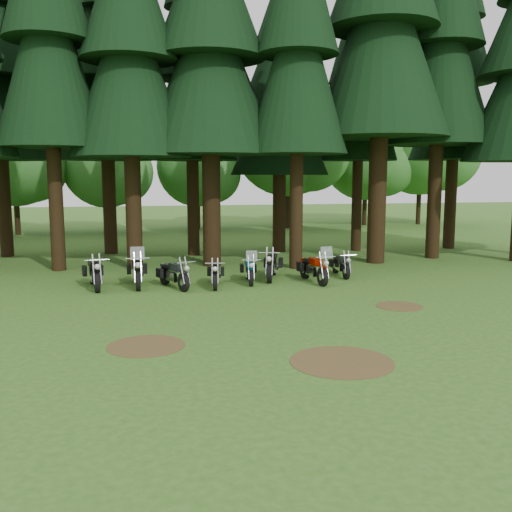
# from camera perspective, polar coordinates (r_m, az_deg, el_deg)

# --- Properties ---
(ground) EXTENTS (120.00, 120.00, 0.00)m
(ground) POSITION_cam_1_polar(r_m,az_deg,el_deg) (15.72, -0.03, -6.23)
(ground) COLOR #2F5D1A
(ground) RESTS_ON ground
(pine_front_3) EXTENTS (4.32, 4.32, 17.57)m
(pine_front_3) POSITION_cam_1_polar(r_m,az_deg,el_deg) (25.49, -20.25, 22.69)
(pine_front_3) COLOR black
(pine_front_3) RESTS_ON ground
(pine_front_4) EXTENTS (4.95, 4.95, 16.33)m
(pine_front_4) POSITION_cam_1_polar(r_m,az_deg,el_deg) (25.01, -12.67, 21.51)
(pine_front_4) COLOR black
(pine_front_4) RESTS_ON ground
(pine_front_5) EXTENTS (5.81, 5.81, 16.72)m
(pine_front_5) POSITION_cam_1_polar(r_m,az_deg,el_deg) (25.31, -4.67, 22.04)
(pine_front_5) COLOR black
(pine_front_5) RESTS_ON ground
(pine_front_6) EXTENTS (4.15, 4.15, 16.75)m
(pine_front_6) POSITION_cam_1_polar(r_m,az_deg,el_deg) (24.64, 4.23, 22.49)
(pine_front_6) COLOR black
(pine_front_6) RESTS_ON ground
(pine_front_8) EXTENTS (4.79, 4.79, 18.63)m
(pine_front_8) POSITION_cam_1_polar(r_m,az_deg,el_deg) (29.05, 18.15, 22.18)
(pine_front_8) COLOR black
(pine_front_8) RESTS_ON ground
(pine_back_2) EXTENTS (4.85, 4.85, 16.30)m
(pine_back_2) POSITION_cam_1_polar(r_m,az_deg,el_deg) (29.91, -14.95, 19.13)
(pine_back_2) COLOR black
(pine_back_2) RESTS_ON ground
(pine_back_3) EXTENTS (4.35, 4.35, 16.20)m
(pine_back_3) POSITION_cam_1_polar(r_m,az_deg,el_deg) (28.58, -6.54, 19.75)
(pine_back_3) COLOR black
(pine_back_3) RESTS_ON ground
(pine_back_4) EXTENTS (4.94, 4.94, 13.78)m
(pine_back_4) POSITION_cam_1_polar(r_m,az_deg,el_deg) (29.38, 2.40, 16.60)
(pine_back_4) COLOR black
(pine_back_4) RESTS_ON ground
(pine_back_5) EXTENTS (3.94, 3.94, 16.33)m
(pine_back_5) POSITION_cam_1_polar(r_m,az_deg,el_deg) (30.52, 10.40, 19.07)
(pine_back_5) COLOR black
(pine_back_5) RESTS_ON ground
(pine_back_6) EXTENTS (4.59, 4.59, 16.58)m
(pine_back_6) POSITION_cam_1_polar(r_m,az_deg,el_deg) (32.81, 19.49, 18.23)
(pine_back_6) COLOR black
(pine_back_6) RESTS_ON ground
(decid_2) EXTENTS (6.72, 6.53, 8.40)m
(decid_2) POSITION_cam_1_polar(r_m,az_deg,el_deg) (40.35, -22.69, 8.97)
(decid_2) COLOR black
(decid_2) RESTS_ON ground
(decid_3) EXTENTS (6.12, 5.95, 7.65)m
(decid_3) POSITION_cam_1_polar(r_m,az_deg,el_deg) (40.07, -14.41, 8.71)
(decid_3) COLOR black
(decid_3) RESTS_ON ground
(decid_4) EXTENTS (5.93, 5.76, 7.41)m
(decid_4) POSITION_cam_1_polar(r_m,az_deg,el_deg) (41.50, -5.52, 8.69)
(decid_4) COLOR black
(decid_4) RESTS_ON ground
(decid_5) EXTENTS (8.45, 8.21, 10.56)m
(decid_5) POSITION_cam_1_polar(r_m,az_deg,el_deg) (42.27, 3.80, 11.23)
(decid_5) COLOR black
(decid_5) RESTS_ON ground
(decid_6) EXTENTS (7.06, 6.86, 8.82)m
(decid_6) POSITION_cam_1_polar(r_m,az_deg,el_deg) (45.64, 11.40, 9.56)
(decid_6) COLOR black
(decid_6) RESTS_ON ground
(decid_7) EXTENTS (8.44, 8.20, 10.55)m
(decid_7) POSITION_cam_1_polar(r_m,az_deg,el_deg) (47.53, 16.71, 10.55)
(decid_7) COLOR black
(decid_7) RESTS_ON ground
(dirt_patch_0) EXTENTS (1.80, 1.80, 0.01)m
(dirt_patch_0) POSITION_cam_1_polar(r_m,az_deg,el_deg) (13.47, -10.94, -8.81)
(dirt_patch_0) COLOR #4C3D1E
(dirt_patch_0) RESTS_ON ground
(dirt_patch_1) EXTENTS (1.40, 1.40, 0.01)m
(dirt_patch_1) POSITION_cam_1_polar(r_m,az_deg,el_deg) (17.63, 14.13, -4.89)
(dirt_patch_1) COLOR #4C3D1E
(dirt_patch_1) RESTS_ON ground
(dirt_patch_2) EXTENTS (2.20, 2.20, 0.01)m
(dirt_patch_2) POSITION_cam_1_polar(r_m,az_deg,el_deg) (12.30, 8.57, -10.40)
(dirt_patch_2) COLOR #4C3D1E
(dirt_patch_2) RESTS_ON ground
(motorcycle_0) EXTENTS (0.53, 2.38, 0.97)m
(motorcycle_0) POSITION_cam_1_polar(r_m,az_deg,el_deg) (20.54, -15.85, -1.73)
(motorcycle_0) COLOR black
(motorcycle_0) RESTS_ON ground
(motorcycle_1) EXTENTS (0.46, 2.46, 1.55)m
(motorcycle_1) POSITION_cam_1_polar(r_m,az_deg,el_deg) (20.50, -11.78, -1.55)
(motorcycle_1) COLOR black
(motorcycle_1) RESTS_ON ground
(motorcycle_2) EXTENTS (0.92, 2.06, 0.88)m
(motorcycle_2) POSITION_cam_1_polar(r_m,az_deg,el_deg) (19.98, -8.23, -1.91)
(motorcycle_2) COLOR black
(motorcycle_2) RESTS_ON ground
(motorcycle_3) EXTENTS (0.45, 2.04, 0.83)m
(motorcycle_3) POSITION_cam_1_polar(r_m,az_deg,el_deg) (20.09, -4.07, -1.87)
(motorcycle_3) COLOR black
(motorcycle_3) RESTS_ON ground
(motorcycle_4) EXTENTS (0.51, 2.08, 1.31)m
(motorcycle_4) POSITION_cam_1_polar(r_m,az_deg,el_deg) (20.78, -0.67, -1.48)
(motorcycle_4) COLOR black
(motorcycle_4) RESTS_ON ground
(motorcycle_5) EXTENTS (0.92, 2.33, 0.98)m
(motorcycle_5) POSITION_cam_1_polar(r_m,az_deg,el_deg) (21.52, 1.59, -0.98)
(motorcycle_5) COLOR black
(motorcycle_5) RESTS_ON ground
(motorcycle_6) EXTENTS (0.55, 2.31, 1.45)m
(motorcycle_6) POSITION_cam_1_polar(r_m,az_deg,el_deg) (20.91, 5.78, -1.33)
(motorcycle_6) COLOR black
(motorcycle_6) RESTS_ON ground
(motorcycle_7) EXTENTS (0.33, 1.99, 0.81)m
(motorcycle_7) POSITION_cam_1_polar(r_m,az_deg,el_deg) (22.36, 8.48, -0.96)
(motorcycle_7) COLOR black
(motorcycle_7) RESTS_ON ground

